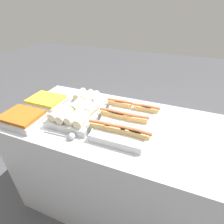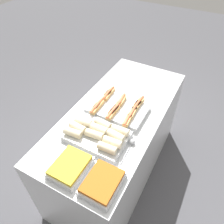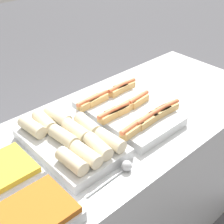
{
  "view_description": "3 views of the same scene",
  "coord_description": "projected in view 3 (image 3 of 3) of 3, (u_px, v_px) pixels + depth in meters",
  "views": [
    {
      "loc": [
        0.26,
        -0.95,
        1.66
      ],
      "look_at": [
        -0.11,
        0.0,
        1.01
      ],
      "focal_mm": 28.0,
      "sensor_mm": 36.0,
      "label": 1
    },
    {
      "loc": [
        -1.28,
        -0.64,
        2.27
      ],
      "look_at": [
        -0.11,
        0.0,
        1.01
      ],
      "focal_mm": 35.0,
      "sensor_mm": 36.0,
      "label": 2
    },
    {
      "loc": [
        -0.95,
        -0.92,
        1.84
      ],
      "look_at": [
        -0.11,
        0.0,
        1.01
      ],
      "focal_mm": 50.0,
      "sensor_mm": 36.0,
      "label": 3
    }
  ],
  "objects": [
    {
      "name": "counter",
      "position": [
        125.0,
        181.0,
        1.86
      ],
      "size": [
        1.72,
        0.77,
        0.93
      ],
      "color": "silver",
      "rests_on": "ground_plane"
    },
    {
      "name": "tray_hotdogs",
      "position": [
        127.0,
        111.0,
        1.58
      ],
      "size": [
        0.4,
        0.5,
        0.1
      ],
      "color": "silver",
      "rests_on": "counter"
    },
    {
      "name": "tray_side_front",
      "position": [
        34.0,
        217.0,
        1.05
      ],
      "size": [
        0.28,
        0.22,
        0.07
      ],
      "color": "silver",
      "rests_on": "counter"
    },
    {
      "name": "tray_wraps",
      "position": [
        71.0,
        140.0,
        1.37
      ],
      "size": [
        0.32,
        0.48,
        0.11
      ],
      "color": "silver",
      "rests_on": "counter"
    },
    {
      "name": "serving_spoon_near",
      "position": [
        123.0,
        169.0,
        1.26
      ],
      "size": [
        0.24,
        0.05,
        0.05
      ],
      "color": "#B2B5BA",
      "rests_on": "counter"
    }
  ]
}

